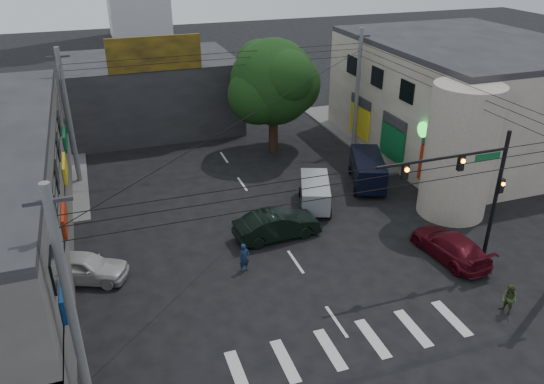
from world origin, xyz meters
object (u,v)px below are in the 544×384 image
street_tree (273,82)px  dark_sedan (277,225)px  maroon_sedan (450,246)px  traffic_officer (244,258)px  silver_minivan (315,194)px  utility_pole_near_left (71,310)px  utility_pole_far_left (69,118)px  white_compact (83,267)px  pedestrian_olive (509,299)px  traffic_gantry (472,181)px  utility_pole_far_right (357,90)px  navy_van (367,171)px

street_tree → dark_sedan: street_tree is taller
maroon_sedan → traffic_officer: size_ratio=3.22×
silver_minivan → traffic_officer: (-6.13, -5.26, -0.09)m
street_tree → utility_pole_near_left: (-14.50, -21.50, -0.87)m
utility_pole_far_left → white_compact: 12.60m
utility_pole_far_left → pedestrian_olive: 27.96m
utility_pole_near_left → maroon_sedan: utility_pole_near_left is taller
utility_pole_far_left → white_compact: size_ratio=1.96×
street_tree → dark_sedan: (-4.08, -12.33, -4.67)m
white_compact → silver_minivan: size_ratio=1.07×
traffic_gantry → pedestrian_olive: size_ratio=4.75×
traffic_gantry → maroon_sedan: size_ratio=1.43×
silver_minivan → traffic_officer: bearing=151.4°
silver_minivan → utility_pole_far_left: bearing=78.9°
white_compact → traffic_gantry: bearing=-82.6°
utility_pole_far_left → pedestrian_olive: bearing=-49.3°
street_tree → utility_pole_near_left: bearing=-124.0°
pedestrian_olive → maroon_sedan: bearing=165.8°
utility_pole_near_left → pedestrian_olive: (18.07, -0.49, -3.84)m
white_compact → maroon_sedan: size_ratio=0.93×
utility_pole_near_left → utility_pole_far_left: bearing=90.0°
white_compact → silver_minivan: silver_minivan is taller
utility_pole_far_left → street_tree: bearing=3.9°
traffic_officer → white_compact: bearing=151.3°
traffic_gantry → white_compact: traffic_gantry is taller
maroon_sedan → white_compact: bearing=-18.4°
traffic_gantry → traffic_officer: size_ratio=4.60×
utility_pole_far_right → white_compact: (-21.00, -12.00, -3.86)m
utility_pole_far_right → navy_van: utility_pole_far_right is taller
utility_pole_far_left → utility_pole_far_right: same height
street_tree → traffic_officer: street_tree is taller
utility_pole_far_left → utility_pole_far_right: bearing=0.0°
dark_sedan → silver_minivan: bearing=-55.5°
utility_pole_far_left → maroon_sedan: 24.83m
navy_van → utility_pole_far_right: bearing=1.0°
utility_pole_far_right → white_compact: utility_pole_far_right is taller
traffic_gantry → pedestrian_olive: traffic_gantry is taller
white_compact → pedestrian_olive: 20.18m
utility_pole_far_left → traffic_officer: utility_pole_far_left is taller
silver_minivan → street_tree: bearing=17.1°
silver_minivan → pedestrian_olive: silver_minivan is taller
utility_pole_far_right → traffic_officer: bearing=-133.7°
utility_pole_far_right → white_compact: bearing=-150.3°
pedestrian_olive → traffic_officer: bearing=-135.1°
utility_pole_near_left → white_compact: bearing=90.0°
dark_sedan → utility_pole_far_right: bearing=-46.6°
utility_pole_far_left → silver_minivan: bearing=-31.9°
street_tree → pedestrian_olive: 22.77m
utility_pole_far_left → traffic_officer: size_ratio=5.88×
dark_sedan → traffic_officer: 3.70m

